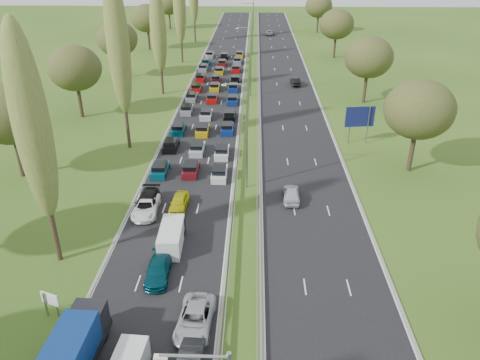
{
  "coord_description": "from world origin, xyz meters",
  "views": [
    {
      "loc": [
        5.25,
        -3.64,
        24.65
      ],
      "look_at": [
        3.77,
        41.77,
        1.5
      ],
      "focal_mm": 35.0,
      "sensor_mm": 36.0,
      "label": 1
    }
  ],
  "objects_px": {
    "near_car_2": "(146,207)",
    "white_van_rear": "(172,236)",
    "direction_sign": "(360,118)",
    "near_car_3": "(147,202)",
    "info_sign": "(50,301)",
    "blue_lorry": "(72,354)"
  },
  "relations": [
    {
      "from": "blue_lorry",
      "to": "direction_sign",
      "type": "xyz_separation_m",
      "value": [
        25.26,
        39.48,
        1.77
      ]
    },
    {
      "from": "blue_lorry",
      "to": "direction_sign",
      "type": "relative_size",
      "value": 1.56
    },
    {
      "from": "near_car_2",
      "to": "white_van_rear",
      "type": "height_order",
      "value": "white_van_rear"
    },
    {
      "from": "blue_lorry",
      "to": "near_car_2",
      "type": "bearing_deg",
      "value": 91.31
    },
    {
      "from": "near_car_2",
      "to": "info_sign",
      "type": "relative_size",
      "value": 2.49
    },
    {
      "from": "near_car_2",
      "to": "info_sign",
      "type": "height_order",
      "value": "info_sign"
    },
    {
      "from": "white_van_rear",
      "to": "blue_lorry",
      "type": "bearing_deg",
      "value": -106.72
    },
    {
      "from": "info_sign",
      "to": "direction_sign",
      "type": "bearing_deg",
      "value": 50.01
    },
    {
      "from": "info_sign",
      "to": "direction_sign",
      "type": "height_order",
      "value": "direction_sign"
    },
    {
      "from": "near_car_3",
      "to": "blue_lorry",
      "type": "height_order",
      "value": "blue_lorry"
    },
    {
      "from": "white_van_rear",
      "to": "direction_sign",
      "type": "bearing_deg",
      "value": 47.48
    },
    {
      "from": "white_van_rear",
      "to": "near_car_3",
      "type": "bearing_deg",
      "value": 118.04
    },
    {
      "from": "white_van_rear",
      "to": "direction_sign",
      "type": "relative_size",
      "value": 0.96
    },
    {
      "from": "blue_lorry",
      "to": "near_car_3",
      "type": "bearing_deg",
      "value": 91.6
    },
    {
      "from": "white_van_rear",
      "to": "near_car_2",
      "type": "bearing_deg",
      "value": 120.69
    },
    {
      "from": "direction_sign",
      "to": "near_car_2",
      "type": "bearing_deg",
      "value": -142.01
    },
    {
      "from": "info_sign",
      "to": "white_van_rear",
      "type": "bearing_deg",
      "value": 51.64
    },
    {
      "from": "near_car_2",
      "to": "near_car_3",
      "type": "distance_m",
      "value": 0.79
    },
    {
      "from": "white_van_rear",
      "to": "direction_sign",
      "type": "distance_m",
      "value": 33.08
    },
    {
      "from": "near_car_2",
      "to": "white_van_rear",
      "type": "distance_m",
      "value": 6.57
    },
    {
      "from": "near_car_2",
      "to": "direction_sign",
      "type": "height_order",
      "value": "direction_sign"
    },
    {
      "from": "near_car_2",
      "to": "blue_lorry",
      "type": "xyz_separation_m",
      "value": [
        -0.27,
        -19.96,
        1.06
      ]
    }
  ]
}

